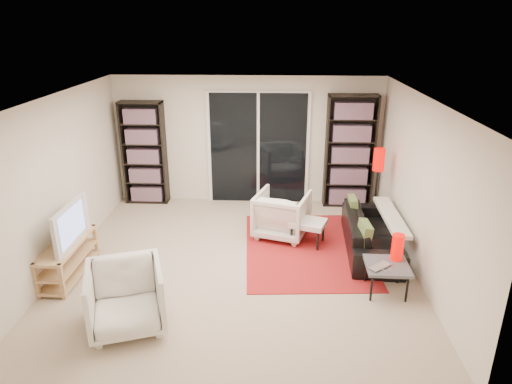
{
  "coord_description": "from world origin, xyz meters",
  "views": [
    {
      "loc": [
        0.52,
        -5.87,
        3.35
      ],
      "look_at": [
        0.25,
        0.3,
        1.0
      ],
      "focal_mm": 32.0,
      "sensor_mm": 36.0,
      "label": 1
    }
  ],
  "objects_px": {
    "sofa": "(371,233)",
    "ottoman": "(308,224)",
    "bookshelf_left": "(144,153)",
    "tv_stand": "(68,258)",
    "armchair_back": "(282,214)",
    "floor_lamp": "(378,168)",
    "side_table": "(387,267)",
    "armchair_front": "(126,298)",
    "bookshelf_right": "(350,152)"
  },
  "relations": [
    {
      "from": "ottoman",
      "to": "armchair_front",
      "type": "bearing_deg",
      "value": -135.37
    },
    {
      "from": "sofa",
      "to": "side_table",
      "type": "height_order",
      "value": "sofa"
    },
    {
      "from": "tv_stand",
      "to": "side_table",
      "type": "distance_m",
      "value": 4.3
    },
    {
      "from": "floor_lamp",
      "to": "sofa",
      "type": "bearing_deg",
      "value": -103.34
    },
    {
      "from": "bookshelf_left",
      "to": "floor_lamp",
      "type": "bearing_deg",
      "value": -12.78
    },
    {
      "from": "bookshelf_right",
      "to": "armchair_front",
      "type": "xyz_separation_m",
      "value": [
        -3.05,
        -3.86,
        -0.66
      ]
    },
    {
      "from": "side_table",
      "to": "armchair_front",
      "type": "bearing_deg",
      "value": -164.74
    },
    {
      "from": "bookshelf_right",
      "to": "tv_stand",
      "type": "relative_size",
      "value": 1.71
    },
    {
      "from": "tv_stand",
      "to": "armchair_front",
      "type": "xyz_separation_m",
      "value": [
        1.16,
        -1.08,
        0.12
      ]
    },
    {
      "from": "armchair_front",
      "to": "armchair_back",
      "type": "bearing_deg",
      "value": 35.37
    },
    {
      "from": "armchair_front",
      "to": "ottoman",
      "type": "xyz_separation_m",
      "value": [
        2.2,
        2.17,
        -0.04
      ]
    },
    {
      "from": "floor_lamp",
      "to": "tv_stand",
      "type": "bearing_deg",
      "value": -158.06
    },
    {
      "from": "tv_stand",
      "to": "floor_lamp",
      "type": "height_order",
      "value": "floor_lamp"
    },
    {
      "from": "armchair_front",
      "to": "bookshelf_right",
      "type": "bearing_deg",
      "value": 33.08
    },
    {
      "from": "bookshelf_left",
      "to": "sofa",
      "type": "distance_m",
      "value": 4.42
    },
    {
      "from": "sofa",
      "to": "ottoman",
      "type": "distance_m",
      "value": 0.98
    },
    {
      "from": "ottoman",
      "to": "floor_lamp",
      "type": "height_order",
      "value": "floor_lamp"
    },
    {
      "from": "armchair_back",
      "to": "ottoman",
      "type": "xyz_separation_m",
      "value": [
        0.4,
        -0.29,
        -0.03
      ]
    },
    {
      "from": "armchair_front",
      "to": "ottoman",
      "type": "bearing_deg",
      "value": 26.07
    },
    {
      "from": "sofa",
      "to": "floor_lamp",
      "type": "bearing_deg",
      "value": -10.19
    },
    {
      "from": "tv_stand",
      "to": "side_table",
      "type": "height_order",
      "value": "tv_stand"
    },
    {
      "from": "bookshelf_left",
      "to": "sofa",
      "type": "relative_size",
      "value": 1.02
    },
    {
      "from": "bookshelf_right",
      "to": "ottoman",
      "type": "relative_size",
      "value": 3.28
    },
    {
      "from": "armchair_front",
      "to": "side_table",
      "type": "relative_size",
      "value": 1.51
    },
    {
      "from": "ottoman",
      "to": "floor_lamp",
      "type": "xyz_separation_m",
      "value": [
        1.17,
        0.74,
        0.7
      ]
    },
    {
      "from": "bookshelf_right",
      "to": "armchair_back",
      "type": "xyz_separation_m",
      "value": [
        -1.26,
        -1.39,
        -0.68
      ]
    },
    {
      "from": "sofa",
      "to": "side_table",
      "type": "distance_m",
      "value": 1.18
    },
    {
      "from": "bookshelf_right",
      "to": "tv_stand",
      "type": "xyz_separation_m",
      "value": [
        -4.21,
        -2.77,
        -0.79
      ]
    },
    {
      "from": "ottoman",
      "to": "floor_lamp",
      "type": "bearing_deg",
      "value": 32.13
    },
    {
      "from": "bookshelf_right",
      "to": "side_table",
      "type": "height_order",
      "value": "bookshelf_right"
    },
    {
      "from": "armchair_back",
      "to": "side_table",
      "type": "bearing_deg",
      "value": 147.19
    },
    {
      "from": "armchair_back",
      "to": "floor_lamp",
      "type": "distance_m",
      "value": 1.77
    },
    {
      "from": "tv_stand",
      "to": "armchair_back",
      "type": "height_order",
      "value": "armchair_back"
    },
    {
      "from": "tv_stand",
      "to": "bookshelf_right",
      "type": "bearing_deg",
      "value": 33.36
    },
    {
      "from": "bookshelf_right",
      "to": "floor_lamp",
      "type": "distance_m",
      "value": 1.0
    },
    {
      "from": "bookshelf_left",
      "to": "ottoman",
      "type": "relative_size",
      "value": 3.05
    },
    {
      "from": "armchair_back",
      "to": "bookshelf_left",
      "type": "bearing_deg",
      "value": -10.61
    },
    {
      "from": "bookshelf_left",
      "to": "tv_stand",
      "type": "xyz_separation_m",
      "value": [
        -0.36,
        -2.77,
        -0.71
      ]
    },
    {
      "from": "armchair_back",
      "to": "ottoman",
      "type": "bearing_deg",
      "value": 161.57
    },
    {
      "from": "armchair_front",
      "to": "floor_lamp",
      "type": "relative_size",
      "value": 0.62
    },
    {
      "from": "armchair_back",
      "to": "side_table",
      "type": "relative_size",
      "value": 1.47
    },
    {
      "from": "armchair_back",
      "to": "floor_lamp",
      "type": "height_order",
      "value": "floor_lamp"
    },
    {
      "from": "sofa",
      "to": "floor_lamp",
      "type": "relative_size",
      "value": 1.39
    },
    {
      "from": "sofa",
      "to": "armchair_front",
      "type": "xyz_separation_m",
      "value": [
        -3.17,
        -2.03,
        0.11
      ]
    },
    {
      "from": "sofa",
      "to": "armchair_front",
      "type": "distance_m",
      "value": 3.76
    },
    {
      "from": "bookshelf_left",
      "to": "ottoman",
      "type": "bearing_deg",
      "value": -29.3
    },
    {
      "from": "bookshelf_left",
      "to": "ottoman",
      "type": "distance_m",
      "value": 3.5
    },
    {
      "from": "sofa",
      "to": "armchair_front",
      "type": "height_order",
      "value": "armchair_front"
    },
    {
      "from": "sofa",
      "to": "armchair_front",
      "type": "bearing_deg",
      "value": 125.8
    },
    {
      "from": "tv_stand",
      "to": "armchair_back",
      "type": "distance_m",
      "value": 3.26
    }
  ]
}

